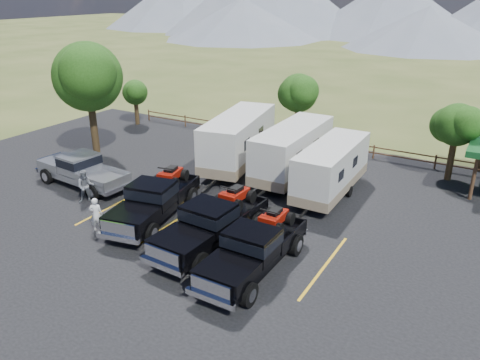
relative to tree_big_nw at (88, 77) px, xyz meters
The scene contains 18 objects.
ground 16.44m from the tree_big_nw, 35.73° to the right, with size 320.00×320.00×0.00m, color #3E4D20.
asphalt_lot 14.99m from the tree_big_nw, 25.65° to the right, with size 44.00×34.00×0.04m, color black.
stall_lines 14.61m from the tree_big_nw, 21.83° to the right, with size 12.12×5.50×0.01m.
tree_big_nw is the anchor object (origin of this frame).
tree_ne_a 23.05m from the tree_big_nw, 20.37° to the left, with size 3.11×2.92×4.76m.
tree_north 14.61m from the tree_big_nw, 43.53° to the left, with size 3.46×3.24×5.25m.
tree_nw_small 9.15m from the tree_big_nw, 113.52° to the left, with size 2.59×2.43×3.85m.
rail_fence 18.06m from the tree_big_nw, 33.08° to the left, with size 36.12×0.12×1.00m.
mountain_range 97.10m from the tree_big_nw, 87.10° to the left, with size 209.00×71.00×20.00m.
rig_left 11.67m from the tree_big_nw, 28.21° to the right, with size 3.36×7.00×2.24m.
rig_center 15.27m from the tree_big_nw, 23.30° to the right, with size 2.67×6.93×2.28m.
rig_right 18.00m from the tree_big_nw, 22.61° to the right, with size 2.33×6.49×2.16m.
trailer_left 10.64m from the tree_big_nw, 20.18° to the left, with size 3.92×9.85×3.41m.
trailer_center 14.13m from the tree_big_nw, 14.62° to the left, with size 2.48×9.22×3.21m.
trailer_right 16.73m from the tree_big_nw, ahead, with size 2.29×8.50×2.96m.
pickup_silver 6.83m from the tree_big_nw, 52.26° to the right, with size 6.60×2.68×1.94m.
person_a 11.92m from the tree_big_nw, 43.68° to the right, with size 0.63×0.41×1.72m, color white.
person_b 8.77m from the tree_big_nw, 47.79° to the right, with size 0.91×0.71×1.87m, color slate.
Camera 1 is at (11.42, -12.34, 10.89)m, focal length 35.00 mm.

